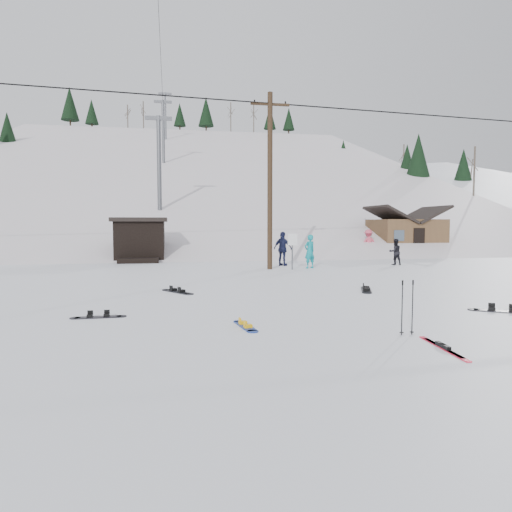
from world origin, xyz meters
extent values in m
plane|color=white|center=(0.00, 0.00, 0.00)|extent=(200.00, 200.00, 0.00)
cube|color=silver|center=(0.00, 55.00, -12.00)|extent=(60.00, 85.24, 65.97)
cube|color=white|center=(38.00, 50.00, -11.00)|extent=(45.66, 93.98, 54.59)
cylinder|color=#3A2819|center=(2.00, 14.00, 4.50)|extent=(0.26, 0.26, 9.00)
cube|color=#3A2819|center=(2.00, 14.00, 8.40)|extent=(2.00, 0.12, 0.12)
cylinder|color=black|center=(2.00, 14.00, 8.52)|extent=(0.08, 0.08, 0.12)
cylinder|color=#595B60|center=(3.10, 13.60, 0.90)|extent=(0.07, 0.07, 1.80)
cube|color=white|center=(3.10, 13.56, 1.55)|extent=(0.50, 0.04, 0.60)
cube|color=black|center=(-5.00, 21.00, 1.25)|extent=(3.00, 3.00, 2.50)
cube|color=black|center=(-5.00, 21.00, 2.62)|extent=(3.40, 3.40, 0.25)
cube|color=black|center=(-5.00, 19.20, 0.15)|extent=(2.40, 1.20, 0.30)
cylinder|color=#595B60|center=(-4.00, 30.00, 7.25)|extent=(0.36, 0.36, 8.00)
cube|color=#595B60|center=(-4.00, 30.00, 11.05)|extent=(2.20, 0.30, 0.30)
cylinder|color=#595B60|center=(-4.00, 50.00, 13.75)|extent=(0.36, 0.36, 8.00)
cube|color=#595B60|center=(-4.00, 50.00, 17.55)|extent=(2.20, 0.30, 0.30)
cylinder|color=#595B60|center=(-4.00, 70.00, 20.25)|extent=(0.36, 0.36, 8.00)
cube|color=#595B60|center=(-4.00, 70.00, 24.05)|extent=(2.20, 0.30, 0.30)
cube|color=brown|center=(15.00, 24.00, 1.35)|extent=(5.00, 4.00, 2.70)
cube|color=black|center=(13.65, 24.00, 3.05)|extent=(2.69, 4.40, 1.43)
cube|color=black|center=(16.35, 24.00, 3.05)|extent=(2.69, 4.40, 1.43)
cube|color=black|center=(15.00, 21.98, 1.10)|extent=(0.90, 0.06, 1.90)
cube|color=navy|center=(-1.32, 1.06, 0.01)|extent=(0.40, 1.10, 0.02)
cylinder|color=navy|center=(-1.40, 1.59, 0.01)|extent=(0.25, 0.25, 0.02)
cylinder|color=navy|center=(-1.24, 0.53, 0.01)|extent=(0.25, 0.25, 0.02)
cube|color=#FFB40D|center=(-1.34, 1.25, 0.06)|extent=(0.19, 0.16, 0.07)
cube|color=#FFB40D|center=(-1.29, 0.87, 0.06)|extent=(0.19, 0.16, 0.07)
cube|color=red|center=(2.04, -1.50, 0.01)|extent=(0.23, 1.59, 0.02)
cube|color=black|center=(2.04, -1.50, 0.06)|extent=(0.10, 0.29, 0.07)
cube|color=red|center=(2.06, -1.34, 0.01)|extent=(0.23, 1.59, 0.02)
cube|color=black|center=(2.06, -1.34, 0.06)|extent=(0.10, 0.29, 0.07)
cylinder|color=black|center=(1.80, -0.30, 0.57)|extent=(0.02, 0.02, 1.13)
cylinder|color=black|center=(1.80, -0.30, 0.06)|extent=(0.08, 0.08, 0.01)
cylinder|color=black|center=(1.80, -0.30, 1.11)|extent=(0.03, 0.03, 0.10)
cylinder|color=black|center=(2.04, -0.30, 0.57)|extent=(0.02, 0.02, 1.13)
cylinder|color=black|center=(2.04, -0.30, 0.06)|extent=(0.08, 0.08, 0.01)
cylinder|color=black|center=(2.04, -0.30, 1.11)|extent=(0.03, 0.03, 0.10)
cube|color=black|center=(-4.78, 2.71, 0.01)|extent=(1.11, 0.28, 0.02)
cylinder|color=black|center=(-4.22, 2.73, 0.01)|extent=(0.25, 0.25, 0.02)
cylinder|color=black|center=(-5.33, 2.70, 0.01)|extent=(0.25, 0.25, 0.02)
cube|color=black|center=(-4.58, 2.72, 0.06)|extent=(0.14, 0.18, 0.07)
cube|color=black|center=(-4.98, 2.71, 0.06)|extent=(0.14, 0.18, 0.07)
cube|color=black|center=(-2.80, 6.68, 0.01)|extent=(1.02, 1.28, 0.03)
cylinder|color=black|center=(-3.18, 7.23, 0.01)|extent=(0.31, 0.31, 0.03)
cylinder|color=black|center=(-2.42, 6.13, 0.01)|extent=(0.31, 0.31, 0.03)
cube|color=black|center=(-2.93, 6.88, 0.07)|extent=(0.27, 0.26, 0.09)
cube|color=black|center=(-2.66, 6.48, 0.07)|extent=(0.27, 0.26, 0.09)
cube|color=black|center=(5.69, 1.57, 0.01)|extent=(1.31, 1.01, 0.03)
cylinder|color=black|center=(5.12, 1.95, 0.01)|extent=(0.31, 0.31, 0.03)
cube|color=black|center=(5.48, 1.70, 0.07)|extent=(0.26, 0.28, 0.09)
cube|color=black|center=(3.77, 5.95, 0.01)|extent=(0.81, 1.42, 0.03)
cylinder|color=black|center=(4.03, 6.60, 0.01)|extent=(0.32, 0.32, 0.03)
cylinder|color=black|center=(3.51, 5.30, 0.01)|extent=(0.32, 0.32, 0.03)
cube|color=black|center=(3.86, 6.18, 0.07)|extent=(0.28, 0.24, 0.09)
cube|color=black|center=(3.68, 5.71, 0.07)|extent=(0.28, 0.24, 0.09)
imported|color=#0E8992|center=(4.19, 14.13, 0.89)|extent=(0.77, 0.65, 1.78)
imported|color=black|center=(9.58, 15.13, 0.75)|extent=(0.73, 0.57, 1.50)
imported|color=#D34A62|center=(11.20, 22.40, 0.97)|extent=(1.31, 0.83, 1.94)
imported|color=#181C3E|center=(3.13, 15.78, 0.96)|extent=(1.15, 1.10, 1.92)
camera|label=1|loc=(-2.90, -9.06, 2.33)|focal=32.00mm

